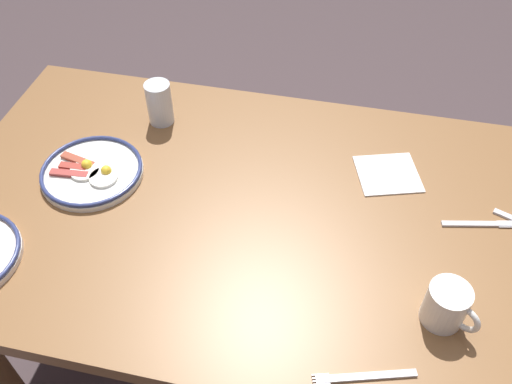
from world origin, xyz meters
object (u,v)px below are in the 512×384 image
Objects in this scene: plate_near_main at (92,171)px; drinking_glass at (160,105)px; butter_knife at (489,224)px; coffee_mug at (447,305)px; paper_napkin at (388,174)px; fork_near at (364,377)px.

drinking_glass is at bearing -112.38° from plate_near_main.
plate_near_main is 0.26m from drinking_glass.
butter_knife is (-0.96, -0.04, -0.01)m from plate_near_main.
coffee_mug is 0.30m from butter_knife.
coffee_mug is 0.71× the size of paper_napkin.
fork_near is at bearing 59.58° from butter_knife.
coffee_mug is 0.56× the size of fork_near.
coffee_mug is 0.89× the size of drinking_glass.
drinking_glass reaches higher than butter_knife.
coffee_mug is at bearing -131.97° from fork_near.
plate_near_main is 2.37× the size of coffee_mug.
plate_near_main is at bearing 12.52° from paper_napkin.
plate_near_main is 1.32× the size of fork_near.
plate_near_main is 1.16× the size of butter_knife.
coffee_mug reaches higher than butter_knife.
plate_near_main reaches higher than butter_knife.
coffee_mug reaches higher than plate_near_main.
plate_near_main is 0.96m from butter_knife.
paper_napkin is at bearing -167.48° from plate_near_main.
plate_near_main is 0.74m from paper_napkin.
drinking_glass is 0.63m from paper_napkin.
fork_near is (-0.61, 0.63, -0.05)m from drinking_glass.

